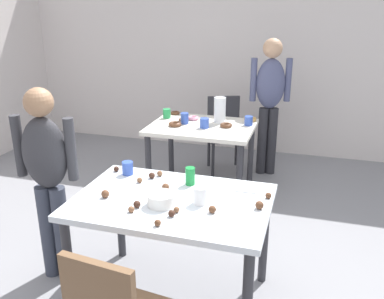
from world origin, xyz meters
The scene contains 37 objects.
ground_plane centered at (0.00, 0.00, 0.00)m, with size 6.40×6.40×0.00m, color gray.
wall_back centered at (0.00, 3.20, 1.30)m, with size 6.40×0.10×2.60m, color silver.
dining_table_near centered at (-0.05, -0.02, 0.66)m, with size 1.24×0.84×0.75m.
dining_table_far centered at (-0.31, 1.63, 0.64)m, with size 1.03×0.79×0.75m.
chair_far_table centered at (-0.24, 2.38, 0.50)m, with size 0.52×0.52×0.87m.
person_girl_near centered at (-0.95, -0.02, 0.84)m, with size 0.45×0.23×1.41m.
person_adult_far centered at (0.27, 2.39, 0.94)m, with size 0.45×0.27×1.55m.
mixing_bowl centered at (-0.09, -0.12, 0.79)m, with size 0.17×0.17×0.08m, color white.
soda_can centered at (-0.01, 0.23, 0.81)m, with size 0.07×0.07×0.12m, color #198438.
fork_near centered at (0.38, 0.21, 0.75)m, with size 0.17×0.02×0.01m, color silver.
cup_near_0 centered at (-0.49, 0.27, 0.80)m, with size 0.08×0.08×0.10m, color #3351B2.
cup_near_1 centered at (0.13, -0.02, 0.81)m, with size 0.09×0.09×0.11m, color white.
cake_ball_0 centered at (-0.14, 0.09, 0.77)m, with size 0.05×0.05×0.05m, color brown.
cake_ball_1 centered at (-0.59, 0.29, 0.77)m, with size 0.04×0.04×0.04m, color #3D2319.
cake_ball_2 centered at (-0.30, 0.25, 0.77)m, with size 0.04×0.04×0.04m, color #3D2319.
cake_ball_3 centered at (0.53, 0.17, 0.77)m, with size 0.04×0.04×0.04m, color brown.
cake_ball_4 centered at (-0.22, -0.19, 0.77)m, with size 0.04×0.04×0.04m, color #3D2319.
cake_ball_5 centered at (-0.47, -0.12, 0.78)m, with size 0.05×0.05×0.05m, color brown.
cake_ball_6 centered at (0.24, -0.12, 0.77)m, with size 0.05×0.05×0.05m, color brown.
cake_ball_7 centered at (-0.02, -0.36, 0.77)m, with size 0.04×0.04×0.04m, color brown.
cake_ball_8 centered at (-0.26, 0.30, 0.77)m, with size 0.04×0.04×0.04m, color brown.
cake_ball_9 centered at (0.03, -0.18, 0.77)m, with size 0.04×0.04×0.04m, color brown.
cake_ball_10 centered at (-0.35, 0.16, 0.77)m, with size 0.04×0.04×0.04m, color brown.
cake_ball_11 centered at (0.50, 0.01, 0.78)m, with size 0.05×0.05×0.05m, color brown.
cake_ball_12 centered at (0.02, -0.23, 0.77)m, with size 0.04×0.04×0.04m, color #3D2319.
cake_ball_13 centered at (-0.23, -0.25, 0.77)m, with size 0.04×0.04×0.04m, color brown.
pitcher_far centered at (-0.17, 1.79, 0.88)m, with size 0.12×0.12×0.26m, color white.
cup_far_0 centered at (-0.74, 1.79, 0.80)m, with size 0.08×0.08×0.10m, color green.
cup_far_1 centered at (-0.49, 1.64, 0.81)m, with size 0.08×0.08×0.11m, color #3351B2.
cup_far_2 centered at (-0.26, 1.55, 0.80)m, with size 0.09×0.09×0.10m, color #3351B2.
cup_far_3 centered at (0.14, 1.77, 0.80)m, with size 0.08×0.08×0.09m, color #3351B2.
donut_far_0 centered at (-0.07, 1.64, 0.77)m, with size 0.12×0.12×0.04m, color brown.
donut_far_1 centered at (-0.56, 1.53, 0.77)m, with size 0.13×0.13×0.04m, color brown.
donut_far_2 centered at (0.13, 1.93, 0.77)m, with size 0.13×0.13×0.04m, color gold.
donut_far_3 centered at (-0.45, 1.81, 0.77)m, with size 0.12×0.12×0.03m, color pink.
donut_far_4 centered at (-0.53, 1.72, 0.76)m, with size 0.10×0.10×0.03m, color brown.
donut_far_5 centered at (-0.71, 1.96, 0.76)m, with size 0.10×0.10×0.03m, color brown.
Camera 1 is at (0.75, -2.27, 1.94)m, focal length 39.26 mm.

